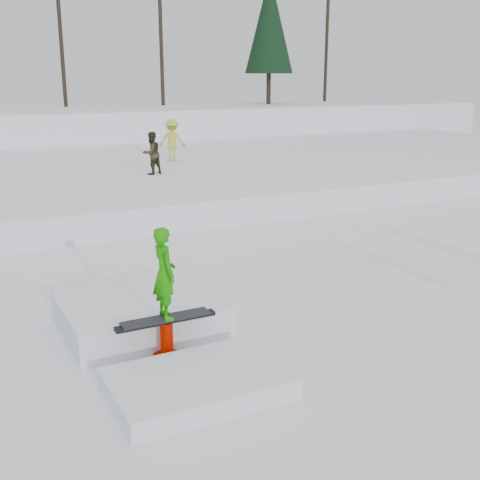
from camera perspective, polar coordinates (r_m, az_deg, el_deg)
name	(u,v)px	position (r m, az deg, el deg)	size (l,w,h in m)	color
ground	(267,333)	(10.46, 2.59, -8.76)	(120.00, 120.00, 0.00)	white
snow_berm	(18,129)	(38.69, -20.30, 9.86)	(60.00, 14.00, 2.40)	white
snow_midrise	(69,176)	(25.04, -15.93, 5.86)	(50.00, 18.00, 0.80)	white
treeline	(122,19)	(38.28, -11.11, 19.83)	(40.24, 4.22, 10.50)	black
walker_olive	(152,153)	(22.10, -8.38, 8.15)	(0.74, 0.58, 1.53)	#2B2715
walker_ygreen	(172,140)	(25.39, -6.44, 9.37)	(1.12, 0.64, 1.74)	gold
jib_rail_feature	(154,327)	(10.00, -8.13, -8.17)	(2.60, 4.40, 2.11)	white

